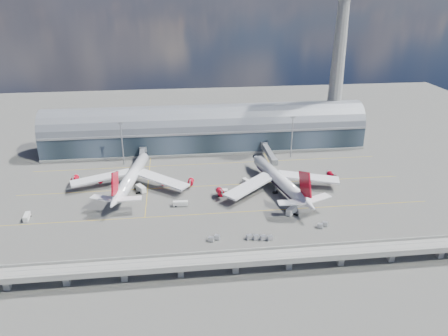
{
  "coord_description": "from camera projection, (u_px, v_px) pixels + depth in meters",
  "views": [
    {
      "loc": [
        -19.86,
        -186.18,
        98.17
      ],
      "look_at": [
        3.57,
        10.0,
        14.0
      ],
      "focal_mm": 35.0,
      "sensor_mm": 36.0,
      "label": 1
    }
  ],
  "objects": [
    {
      "name": "floodlight_mast_right",
      "position": [
        292.0,
        136.0,
        261.07
      ],
      "size": [
        3.0,
        0.7,
        25.7
      ],
      "color": "gray",
      "rests_on": "ground"
    },
    {
      "name": "cargo_train_1",
      "position": [
        259.0,
        238.0,
        180.41
      ],
      "size": [
        11.35,
        3.96,
        1.87
      ],
      "rotation": [
        0.0,
        0.0,
        1.77
      ],
      "color": "gray",
      "rests_on": "ground"
    },
    {
      "name": "service_truck_5",
      "position": [
        141.0,
        189.0,
        221.43
      ],
      "size": [
        5.74,
        7.04,
        3.24
      ],
      "rotation": [
        0.0,
        0.0,
        0.56
      ],
      "color": "silver",
      "rests_on": "ground"
    },
    {
      "name": "service_truck_3",
      "position": [
        291.0,
        211.0,
        200.21
      ],
      "size": [
        6.37,
        6.66,
        3.22
      ],
      "rotation": [
        0.0,
        0.0,
        -0.74
      ],
      "color": "silver",
      "rests_on": "ground"
    },
    {
      "name": "service_truck_0",
      "position": [
        27.0,
        217.0,
        195.47
      ],
      "size": [
        2.58,
        6.45,
        2.62
      ],
      "rotation": [
        0.0,
        0.0,
        0.07
      ],
      "color": "silver",
      "rests_on": "ground"
    },
    {
      "name": "terminal",
      "position": [
        206.0,
        131.0,
        277.52
      ],
      "size": [
        200.0,
        30.0,
        28.0
      ],
      "color": "#1D2830",
      "rests_on": "ground"
    },
    {
      "name": "airliner_right",
      "position": [
        280.0,
        180.0,
        221.1
      ],
      "size": [
        65.55,
        68.61,
        21.92
      ],
      "rotation": [
        0.0,
        0.0,
        0.21
      ],
      "color": "white",
      "rests_on": "ground"
    },
    {
      "name": "control_tower",
      "position": [
        338.0,
        62.0,
        275.58
      ],
      "size": [
        19.0,
        19.0,
        103.0
      ],
      "color": "gray",
      "rests_on": "ground"
    },
    {
      "name": "taxi_lines",
      "position": [
        215.0,
        184.0,
        230.91
      ],
      "size": [
        200.0,
        80.12,
        0.01
      ],
      "color": "gold",
      "rests_on": "ground"
    },
    {
      "name": "ground",
      "position": [
        219.0,
        203.0,
        210.72
      ],
      "size": [
        500.0,
        500.0,
        0.0
      ],
      "primitive_type": "plane",
      "color": "#474744",
      "rests_on": "ground"
    },
    {
      "name": "jet_bridge_left",
      "position": [
        142.0,
        157.0,
        252.93
      ],
      "size": [
        4.4,
        28.0,
        7.25
      ],
      "color": "gray",
      "rests_on": "ground"
    },
    {
      "name": "guideway",
      "position": [
        235.0,
        260.0,
        158.4
      ],
      "size": [
        220.0,
        8.5,
        7.2
      ],
      "color": "gray",
      "rests_on": "ground"
    },
    {
      "name": "cargo_train_2",
      "position": [
        322.0,
        225.0,
        189.79
      ],
      "size": [
        5.77,
        3.97,
        1.88
      ],
      "rotation": [
        0.0,
        0.0,
        1.13
      ],
      "color": "gray",
      "rests_on": "ground"
    },
    {
      "name": "jet_bridge_right",
      "position": [
        268.0,
        152.0,
        259.28
      ],
      "size": [
        4.4,
        32.0,
        7.25
      ],
      "color": "gray",
      "rests_on": "ground"
    },
    {
      "name": "airliner_left",
      "position": [
        131.0,
        177.0,
        224.0
      ],
      "size": [
        64.03,
        67.41,
        20.63
      ],
      "rotation": [
        0.0,
        0.0,
        -0.19
      ],
      "color": "white",
      "rests_on": "ground"
    },
    {
      "name": "service_truck_4",
      "position": [
        246.0,
        181.0,
        230.43
      ],
      "size": [
        3.82,
        5.07,
        2.67
      ],
      "rotation": [
        0.0,
        0.0,
        0.42
      ],
      "color": "silver",
      "rests_on": "ground"
    },
    {
      "name": "floodlight_mast_left",
      "position": [
        122.0,
        142.0,
        250.17
      ],
      "size": [
        3.0,
        0.7,
        25.7
      ],
      "color": "gray",
      "rests_on": "ground"
    },
    {
      "name": "service_truck_1",
      "position": [
        222.0,
        192.0,
        217.61
      ],
      "size": [
        5.66,
        2.95,
        3.23
      ],
      "rotation": [
        0.0,
        0.0,
        1.53
      ],
      "color": "silver",
      "rests_on": "ground"
    },
    {
      "name": "cargo_train_0",
      "position": [
        214.0,
        238.0,
        179.92
      ],
      "size": [
        5.73,
        3.76,
        1.86
      ],
      "rotation": [
        0.0,
        0.0,
        1.17
      ],
      "color": "gray",
      "rests_on": "ground"
    },
    {
      "name": "service_truck_2",
      "position": [
        181.0,
        204.0,
        207.4
      ],
      "size": [
        7.05,
        2.36,
        2.53
      ],
      "rotation": [
        0.0,
        0.0,
        1.54
      ],
      "color": "silver",
      "rests_on": "ground"
    }
  ]
}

